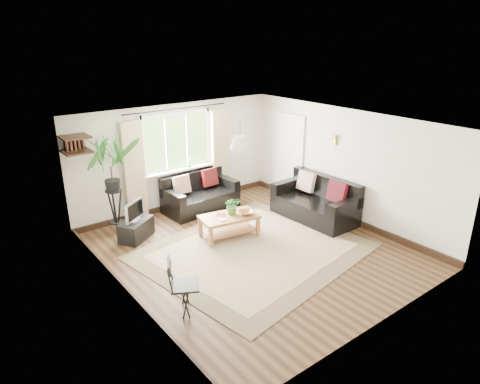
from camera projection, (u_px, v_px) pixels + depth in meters
floor at (253, 250)px, 8.05m from camera, size 5.50×5.50×0.00m
ceiling at (254, 124)px, 7.21m from camera, size 5.50×5.50×0.00m
wall_back at (177, 157)px, 9.67m from camera, size 5.00×0.02×2.40m
wall_front at (387, 248)px, 5.58m from camera, size 5.00×0.02×2.40m
wall_left at (120, 227)px, 6.20m from camera, size 0.02×5.50×2.40m
wall_right at (345, 165)px, 9.05m from camera, size 0.02×5.50×2.40m
rug at (254, 251)px, 8.00m from camera, size 4.28×3.83×0.02m
window at (177, 142)px, 9.52m from camera, size 2.50×0.16×2.16m
door at (288, 157)px, 10.37m from camera, size 0.06×0.96×2.06m
corner_shelf at (76, 144)px, 7.96m from camera, size 0.50×0.50×0.34m
pendant_lamp at (240, 140)px, 7.63m from camera, size 0.36×0.36×0.54m
wall_sconce at (334, 138)px, 9.05m from camera, size 0.12×0.12×0.28m
sofa_back at (201, 193)px, 9.77m from camera, size 1.73×0.94×0.79m
sofa_right at (315, 200)px, 9.26m from camera, size 1.87×0.97×0.87m
coffee_table at (229, 226)px, 8.50m from camera, size 1.22×0.80×0.46m
table_plant at (232, 205)px, 8.44m from camera, size 0.42×0.40×0.36m
bowl at (246, 213)px, 8.46m from camera, size 0.38×0.38×0.07m
book_a at (218, 220)px, 8.21m from camera, size 0.16×0.22×0.02m
book_b at (216, 215)px, 8.42m from camera, size 0.27×0.27×0.02m
tv_stand at (136, 229)px, 8.44m from camera, size 0.83×0.74×0.39m
tv at (134, 210)px, 8.30m from camera, size 0.57×0.46×0.43m
palm_stand at (113, 186)px, 8.44m from camera, size 0.89×0.89×1.99m
folding_chair at (185, 286)px, 6.14m from camera, size 0.60×0.60×0.85m
sill_plant at (189, 162)px, 9.77m from camera, size 0.14×0.10×0.27m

